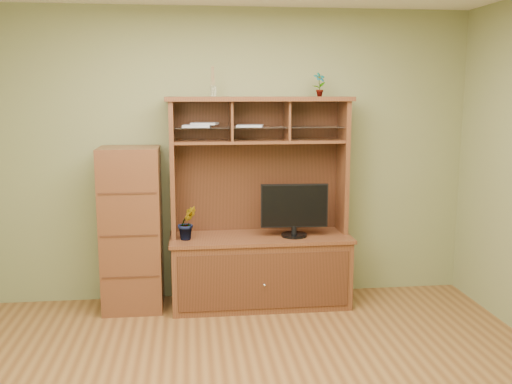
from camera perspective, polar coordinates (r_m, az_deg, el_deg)
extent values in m
cube|color=olive|center=(5.36, -2.48, 3.63)|extent=(4.50, 0.02, 2.70)
cube|color=olive|center=(1.47, 9.62, -13.51)|extent=(4.50, 0.02, 2.70)
cube|color=#4C2615|center=(5.30, 0.44, -7.95)|extent=(1.60, 0.55, 0.62)
cube|color=#321C0D|center=(5.03, 0.84, -8.92)|extent=(1.50, 0.01, 0.50)
sphere|color=silver|center=(5.03, 0.86, -9.31)|extent=(0.02, 0.02, 0.02)
cube|color=#4C2615|center=(5.21, 0.45, -4.55)|extent=(1.64, 0.59, 0.03)
cube|color=#4C2615|center=(5.15, -8.34, 2.44)|extent=(0.04, 0.35, 1.25)
cube|color=#4C2615|center=(5.34, 8.67, 2.69)|extent=(0.04, 0.35, 1.25)
cube|color=#321C0D|center=(5.35, 0.10, 2.82)|extent=(1.52, 0.02, 1.25)
cube|color=#4C2615|center=(5.14, 0.32, 9.30)|extent=(1.66, 0.40, 0.04)
cube|color=#4C2615|center=(5.16, 0.32, 5.07)|extent=(1.52, 0.32, 0.02)
cube|color=#4C2615|center=(5.12, -2.51, 7.12)|extent=(0.02, 0.31, 0.35)
cube|color=#4C2615|center=(5.19, 3.12, 7.14)|extent=(0.02, 0.31, 0.35)
cube|color=silver|center=(5.14, 0.33, 6.51)|extent=(1.50, 0.27, 0.01)
cylinder|color=black|center=(5.19, 3.82, -4.32)|extent=(0.23, 0.23, 0.02)
cylinder|color=black|center=(5.18, 3.83, -3.80)|extent=(0.05, 0.05, 0.07)
cube|color=black|center=(5.13, 3.86, -1.38)|extent=(0.61, 0.08, 0.39)
imported|color=#395E20|center=(5.07, -6.90, -3.08)|extent=(0.20, 0.17, 0.30)
imported|color=#3B6222|center=(5.24, 6.36, 10.64)|extent=(0.13, 0.10, 0.22)
cylinder|color=silver|center=(5.11, -4.33, 10.02)|extent=(0.05, 0.05, 0.09)
cylinder|color=#9E744F|center=(5.11, -4.35, 11.51)|extent=(0.03, 0.03, 0.17)
cube|color=#B6B6BB|center=(5.11, -5.92, 6.59)|extent=(0.26, 0.21, 0.02)
cube|color=#B6B6BB|center=(5.11, -5.14, 6.83)|extent=(0.26, 0.23, 0.02)
cube|color=#B6B6BB|center=(5.14, -0.61, 6.65)|extent=(0.26, 0.22, 0.02)
cube|color=#4C2615|center=(5.21, -12.32, -3.66)|extent=(0.52, 0.47, 1.47)
cube|color=#321C0D|center=(5.08, -12.43, -8.31)|extent=(0.48, 0.01, 0.02)
cube|color=#321C0D|center=(4.98, -12.59, -4.29)|extent=(0.48, 0.01, 0.01)
cube|color=#321C0D|center=(4.90, -12.74, -0.14)|extent=(0.48, 0.01, 0.02)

